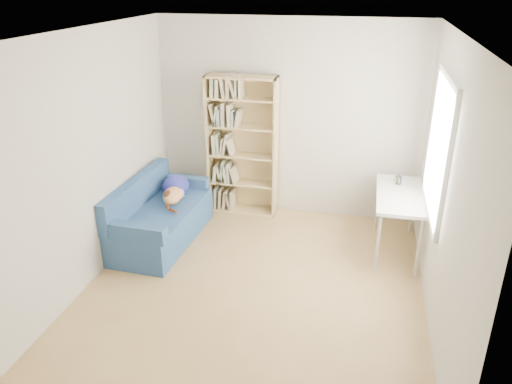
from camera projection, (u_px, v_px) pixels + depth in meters
The scene contains 6 objects.
ground at pixel (254, 288), 5.30m from camera, with size 4.00×4.00×0.00m, color #AB854D.
room_shell at pixel (265, 140), 4.66m from camera, with size 3.54×4.04×2.62m.
sofa at pixel (160, 216), 6.18m from camera, with size 0.84×1.63×0.79m.
bookshelf at pixel (242, 152), 6.72m from camera, with size 0.94×0.29×1.88m.
desk at pixel (400, 200), 5.75m from camera, with size 0.53×1.16×0.75m.
pen_cup at pixel (398, 179), 5.97m from camera, with size 0.08×0.08×0.15m.
Camera 1 is at (1.01, -4.33, 3.06)m, focal length 35.00 mm.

